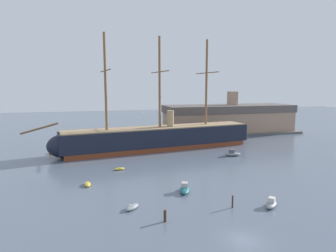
% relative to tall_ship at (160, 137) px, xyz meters
% --- Properties ---
extents(ground_plane, '(400.00, 400.00, 0.00)m').
position_rel_tall_ship_xyz_m(ground_plane, '(-2.16, -52.42, -3.58)').
color(ground_plane, slate).
extents(tall_ship, '(68.11, 17.67, 32.83)m').
position_rel_tall_ship_xyz_m(tall_ship, '(0.00, 0.00, 0.00)').
color(tall_ship, brown).
rests_on(tall_ship, ground).
extents(dinghy_foreground_left, '(2.92, 2.86, 0.67)m').
position_rel_tall_ship_xyz_m(dinghy_foreground_left, '(-14.04, -39.90, -3.24)').
color(dinghy_foreground_left, gray).
rests_on(dinghy_foreground_left, ground).
extents(motorboat_foreground_right, '(3.52, 3.39, 1.45)m').
position_rel_tall_ship_xyz_m(motorboat_foreground_right, '(6.97, -44.71, -3.07)').
color(motorboat_foreground_right, gray).
rests_on(motorboat_foreground_right, ground).
extents(motorboat_near_centre, '(2.93, 4.36, 1.69)m').
position_rel_tall_ship_xyz_m(motorboat_near_centre, '(-4.02, -35.24, -2.98)').
color(motorboat_near_centre, '#236670').
rests_on(motorboat_near_centre, ground).
extents(dinghy_mid_left, '(1.26, 2.68, 0.62)m').
position_rel_tall_ship_xyz_m(dinghy_mid_left, '(-20.68, -27.27, -3.26)').
color(dinghy_mid_left, gold).
rests_on(dinghy_mid_left, ground).
extents(dinghy_alongside_bow, '(2.37, 1.21, 0.54)m').
position_rel_tall_ship_xyz_m(dinghy_alongside_bow, '(-13.81, -18.52, -3.30)').
color(dinghy_alongside_bow, gold).
rests_on(dinghy_alongside_bow, ground).
extents(motorboat_alongside_stern, '(4.59, 2.87, 1.79)m').
position_rel_tall_ship_xyz_m(motorboat_alongside_stern, '(16.93, -13.22, -2.95)').
color(motorboat_alongside_stern, gray).
rests_on(motorboat_alongside_stern, ground).
extents(dinghy_far_left, '(1.35, 2.82, 0.65)m').
position_rel_tall_ship_xyz_m(dinghy_far_left, '(-30.69, 2.14, -3.25)').
color(dinghy_far_left, orange).
rests_on(dinghy_far_left, ground).
extents(sailboat_distant_centre, '(3.28, 4.70, 5.96)m').
position_rel_tall_ship_xyz_m(sailboat_distant_centre, '(-2.07, 13.18, -3.08)').
color(sailboat_distant_centre, '#236670').
rests_on(sailboat_distant_centre, ground).
extents(mooring_piling_nearest, '(0.40, 0.40, 1.68)m').
position_rel_tall_ship_xyz_m(mooring_piling_nearest, '(-10.21, -45.16, -2.74)').
color(mooring_piling_nearest, '#382B1E').
rests_on(mooring_piling_nearest, ground).
extents(mooring_piling_left_pair, '(0.25, 0.25, 1.95)m').
position_rel_tall_ship_xyz_m(mooring_piling_left_pair, '(0.99, -43.43, -2.60)').
color(mooring_piling_left_pair, '#382B1E').
rests_on(mooring_piling_left_pair, ground).
extents(dockside_warehouse_right, '(56.05, 18.70, 16.71)m').
position_rel_tall_ship_xyz_m(dockside_warehouse_right, '(34.03, 22.65, 2.06)').
color(dockside_warehouse_right, '#565659').
rests_on(dockside_warehouse_right, ground).
extents(seagull_in_flight, '(0.75, 1.13, 0.14)m').
position_rel_tall_ship_xyz_m(seagull_in_flight, '(-9.49, -24.22, 9.66)').
color(seagull_in_flight, silver).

